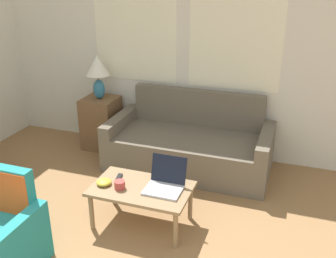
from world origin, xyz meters
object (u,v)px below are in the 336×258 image
Objects in this scene: laptop at (165,182)px; tv_remote at (119,178)px; cup_navy at (120,185)px; couch at (190,146)px; table_lamp at (98,70)px; snack_bowl at (104,182)px; coffee_table at (141,192)px.

tv_remote is at bearing 179.06° from laptop.
laptop is 0.42m from cup_navy.
tv_remote is (-0.36, -1.22, 0.15)m from couch.
table_lamp reaches higher than snack_bowl.
table_lamp is 1.77m from tv_remote.
cup_navy reaches higher than coffee_table.
coffee_table is at bearing -163.51° from laptop.
coffee_table is at bearing 24.45° from cup_navy.
coffee_table is 6.55× the size of snack_bowl.
snack_bowl is at bearing 176.02° from cup_navy.
cup_navy reaches higher than tv_remote.
table_lamp is at bearing 119.09° from snack_bowl.
snack_bowl is (0.84, -1.51, -0.64)m from table_lamp.
laptop is (0.12, -1.23, 0.20)m from couch.
snack_bowl is (-0.56, -0.13, -0.03)m from laptop.
cup_navy is at bearing -101.35° from couch.
table_lamp is 0.62× the size of coffee_table.
table_lamp is at bearing 124.00° from tv_remote.
laptop is at bearing 16.49° from coffee_table.
table_lamp is at bearing 123.54° from cup_navy.
coffee_table is 9.29× the size of cup_navy.
tv_remote is at bearing -56.00° from table_lamp.
snack_bowl is (-0.17, 0.01, -0.01)m from cup_navy.
cup_navy is 0.64× the size of tv_remote.
laptop is 3.39× the size of cup_navy.
laptop is at bearing -44.50° from table_lamp.
table_lamp is 3.65× the size of tv_remote.
laptop is at bearing 20.23° from cup_navy.
cup_navy is 0.18m from tv_remote.
table_lamp reaches higher than couch.
couch is 1.30m from coffee_table.
snack_bowl is at bearing -120.61° from tv_remote.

